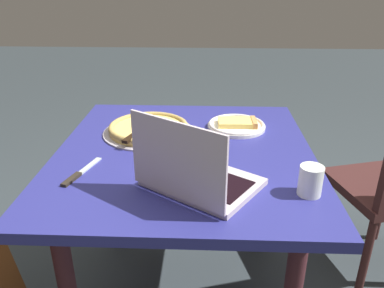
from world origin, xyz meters
name	(u,v)px	position (x,y,z in m)	size (l,w,h in m)	color
dining_table	(185,173)	(0.00, 0.00, 0.62)	(1.01, 0.92, 0.72)	navy
laptop	(195,175)	(0.27, 0.05, 0.77)	(0.38, 0.40, 0.24)	#BFB1BA
pizza_plate	(237,125)	(-0.22, 0.20, 0.73)	(0.24, 0.24, 0.04)	white
pizza_tray	(149,128)	(-0.16, -0.15, 0.74)	(0.36, 0.36, 0.04)	#9D96A1
table_knife	(79,174)	(0.20, -0.33, 0.72)	(0.20, 0.08, 0.01)	#B2C0B7
drink_cup	(311,180)	(0.28, 0.38, 0.76)	(0.07, 0.07, 0.09)	white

